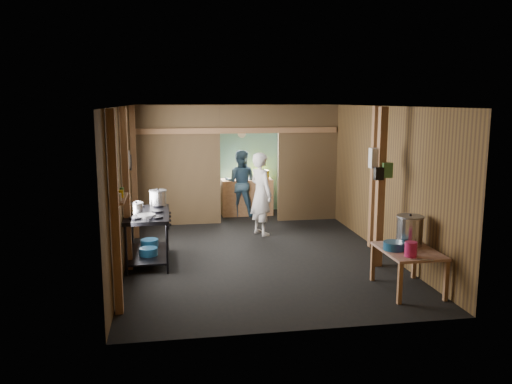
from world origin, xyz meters
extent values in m
cube|color=black|center=(0.00, 0.00, 0.00)|extent=(4.50, 7.00, 0.00)
cube|color=#332F2C|center=(0.00, 0.00, 2.60)|extent=(4.50, 7.00, 0.00)
cube|color=brown|center=(0.00, 3.50, 1.30)|extent=(4.50, 0.00, 2.60)
cube|color=brown|center=(0.00, -3.50, 1.30)|extent=(4.50, 0.00, 2.60)
cube|color=brown|center=(-2.25, 0.00, 1.30)|extent=(0.00, 7.00, 2.60)
cube|color=brown|center=(2.25, 0.00, 1.30)|extent=(0.00, 7.00, 2.60)
cube|color=brown|center=(-1.32, 2.20, 1.30)|extent=(1.85, 0.10, 2.60)
cube|color=brown|center=(1.57, 2.20, 1.30)|extent=(1.35, 0.10, 2.60)
cube|color=brown|center=(0.25, 2.20, 2.30)|extent=(1.30, 0.10, 0.60)
cube|color=#67A9A1|center=(0.00, 3.44, 1.25)|extent=(4.40, 0.06, 2.50)
cube|color=#A37549|center=(0.30, 2.95, 0.42)|extent=(1.20, 0.50, 0.85)
cylinder|color=silver|center=(0.25, 3.40, 1.90)|extent=(0.20, 0.03, 0.20)
cube|color=#A37549|center=(-2.18, -2.60, 1.30)|extent=(0.10, 0.12, 2.60)
cube|color=#A37549|center=(-2.18, -0.80, 1.30)|extent=(0.10, 0.12, 2.60)
cube|color=#A37549|center=(-2.18, 1.20, 1.30)|extent=(0.10, 0.12, 2.60)
cube|color=#A37549|center=(2.18, -0.20, 1.30)|extent=(0.10, 0.12, 2.60)
cube|color=#A37549|center=(1.85, -1.30, 1.30)|extent=(0.12, 0.12, 2.60)
cube|color=#A37549|center=(0.00, 2.15, 2.05)|extent=(4.40, 0.12, 0.12)
cylinder|color=gray|center=(-2.21, 0.40, 1.65)|extent=(0.03, 0.34, 0.34)
cylinder|color=black|center=(-2.21, 0.80, 1.55)|extent=(0.03, 0.30, 0.30)
cube|color=#A37549|center=(-2.15, -2.10, 1.40)|extent=(0.14, 0.80, 0.03)
cylinder|color=silver|center=(-2.15, -2.35, 1.47)|extent=(0.07, 0.07, 0.10)
cylinder|color=#D0A300|center=(-2.15, -2.10, 1.47)|extent=(0.08, 0.08, 0.10)
cylinder|color=#3E773A|center=(-2.15, -1.88, 1.47)|extent=(0.06, 0.06, 0.10)
cube|color=silver|center=(1.80, -1.22, 1.78)|extent=(0.22, 0.15, 0.32)
cube|color=#3E773A|center=(1.92, -1.36, 1.60)|extent=(0.16, 0.12, 0.24)
cube|color=black|center=(1.78, -1.38, 1.55)|extent=(0.14, 0.10, 0.20)
cylinder|color=silver|center=(-2.05, 0.04, 0.90)|extent=(0.19, 0.19, 0.09)
cylinder|color=navy|center=(-1.88, -0.64, 0.23)|extent=(0.30, 0.30, 0.12)
cylinder|color=navy|center=(-1.88, -0.09, 0.23)|extent=(0.31, 0.31, 0.12)
cylinder|color=navy|center=(1.62, -2.41, 0.66)|extent=(0.39, 0.39, 0.11)
cylinder|color=#BB1E57|center=(1.71, -2.75, 0.70)|extent=(0.21, 0.21, 0.20)
cube|color=silver|center=(1.79, -2.93, 0.61)|extent=(0.29, 0.15, 0.01)
cylinder|color=#D0A300|center=(0.64, 2.95, 0.95)|extent=(0.37, 0.37, 0.21)
imported|color=silver|center=(0.31, 1.04, 0.84)|extent=(0.62, 0.72, 1.68)
imported|color=#34556E|center=(0.14, 2.86, 0.78)|extent=(0.90, 0.79, 1.56)
camera|label=1|loc=(-1.49, -9.15, 2.69)|focal=36.63mm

